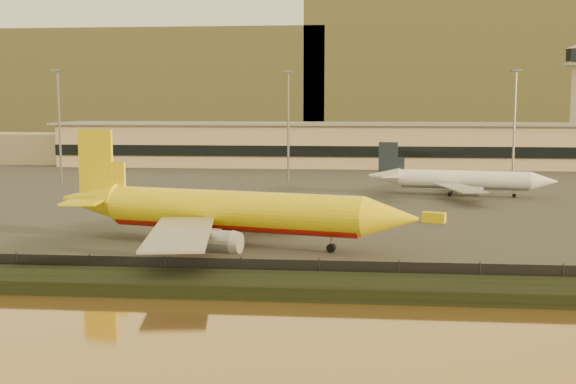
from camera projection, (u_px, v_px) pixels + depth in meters
The scene contains 11 objects.
ground at pixel (308, 256), 86.32m from camera, with size 900.00×900.00×0.00m, color black.
embankment at pixel (296, 286), 69.44m from camera, with size 320.00×7.00×1.40m, color black.
tarmac at pixel (334, 177), 180.18m from camera, with size 320.00×220.00×0.20m, color #2D2D2D.
perimeter_fence at pixel (299, 270), 73.32m from camera, with size 300.00×0.05×2.20m, color black.
terminal_building at pixel (288, 145), 211.00m from camera, with size 202.00×25.00×12.60m.
apron_light_masts at pixel (400, 115), 157.11m from camera, with size 152.20×12.20×25.40m.
distant_hills at pixel (312, 81), 420.44m from camera, with size 470.00×160.00×70.00m.
dhl_cargo_jet at pixel (227, 212), 91.60m from camera, with size 48.37×46.52×14.56m.
white_narrowbody_jet at pixel (460, 180), 141.44m from camera, with size 36.10×34.86×10.38m.
gse_vehicle_yellow at pixel (434, 217), 109.69m from camera, with size 3.49×1.57×1.57m, color yellow.
gse_vehicle_white at pixel (153, 209), 118.00m from camera, with size 3.52×1.58×1.58m, color white.
Camera 1 is at (5.70, -84.59, 18.12)m, focal length 45.00 mm.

